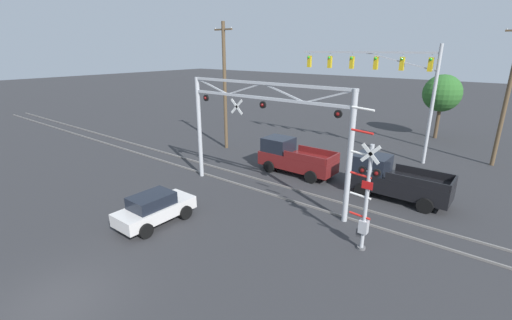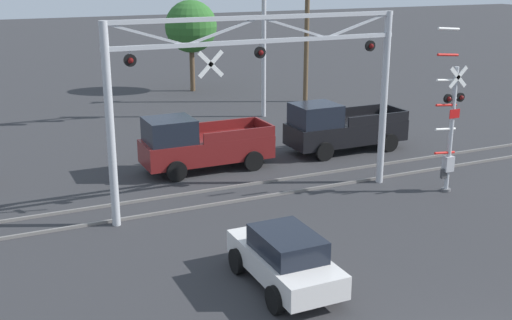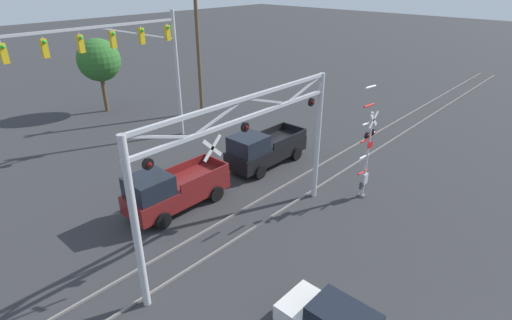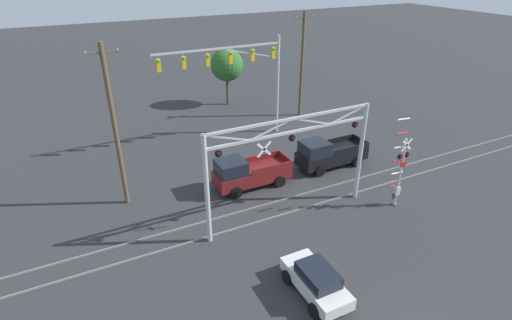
{
  "view_description": "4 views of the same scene",
  "coord_description": "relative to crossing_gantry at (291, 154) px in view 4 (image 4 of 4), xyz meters",
  "views": [
    {
      "loc": [
        10.93,
        -3.23,
        8.05
      ],
      "look_at": [
        -1.15,
        12.14,
        1.67
      ],
      "focal_mm": 24.0,
      "sensor_mm": 36.0,
      "label": 1
    },
    {
      "loc": [
        -8.98,
        -7.8,
        7.92
      ],
      "look_at": [
        -0.37,
        10.79,
        1.7
      ],
      "focal_mm": 45.0,
      "sensor_mm": 36.0,
      "label": 2
    },
    {
      "loc": [
        -10.19,
        1.37,
        10.6
      ],
      "look_at": [
        2.19,
        12.72,
        2.59
      ],
      "focal_mm": 28.0,
      "sensor_mm": 36.0,
      "label": 3
    },
    {
      "loc": [
        -10.67,
        -5.64,
        14.03
      ],
      "look_at": [
        -1.89,
        11.88,
        4.01
      ],
      "focal_mm": 28.0,
      "sensor_mm": 36.0,
      "label": 4
    }
  ],
  "objects": [
    {
      "name": "rail_track_near",
      "position": [
        0.01,
        0.28,
        -4.16
      ],
      "size": [
        80.0,
        0.08,
        0.1
      ],
      "primitive_type": "cube",
      "color": "gray",
      "rests_on": "ground_plane"
    },
    {
      "name": "rail_track_far",
      "position": [
        0.01,
        1.72,
        -4.16
      ],
      "size": [
        80.0,
        0.08,
        0.1
      ],
      "primitive_type": "cube",
      "color": "gray",
      "rests_on": "ground_plane"
    },
    {
      "name": "crossing_gantry",
      "position": [
        0.0,
        0.0,
        0.0
      ],
      "size": [
        10.35,
        0.29,
        6.4
      ],
      "color": "#B7BABF",
      "rests_on": "ground_plane"
    },
    {
      "name": "crossing_signal_mast",
      "position": [
        6.62,
        -1.88,
        -1.93
      ],
      "size": [
        1.39,
        0.35,
        5.96
      ],
      "color": "#B7BABF",
      "rests_on": "ground_plane"
    },
    {
      "name": "traffic_signal_span",
      "position": [
        2.81,
        11.94,
        1.81
      ],
      "size": [
        10.56,
        0.39,
        8.38
      ],
      "color": "#B7BABF",
      "rests_on": "ground_plane"
    },
    {
      "name": "pickup_truck_lead",
      "position": [
        -0.64,
        4.29,
        -3.14
      ],
      "size": [
        5.22,
        2.15,
        2.25
      ],
      "color": "maroon",
      "rests_on": "ground_plane"
    },
    {
      "name": "pickup_truck_following",
      "position": [
        5.93,
        4.27,
        -3.14
      ],
      "size": [
        5.37,
        2.15,
        2.25
      ],
      "color": "black",
      "rests_on": "ground_plane"
    },
    {
      "name": "sedan_waiting",
      "position": [
        -2.03,
        -5.85,
        -3.43
      ],
      "size": [
        1.87,
        3.81,
        1.51
      ],
      "color": "silver",
      "rests_on": "ground_plane"
    },
    {
      "name": "utility_pole_left",
      "position": [
        -8.38,
        6.0,
        0.96
      ],
      "size": [
        1.8,
        0.28,
        10.05
      ],
      "color": "brown",
      "rests_on": "ground_plane"
    },
    {
      "name": "utility_pole_right",
      "position": [
        9.9,
        14.53,
        0.82
      ],
      "size": [
        1.8,
        0.28,
        9.77
      ],
      "color": "brown",
      "rests_on": "ground_plane"
    },
    {
      "name": "background_tree_beyond_span",
      "position": [
        4.85,
        20.69,
        -0.04
      ],
      "size": [
        3.34,
        3.34,
        5.87
      ],
      "color": "brown",
      "rests_on": "ground_plane"
    }
  ]
}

